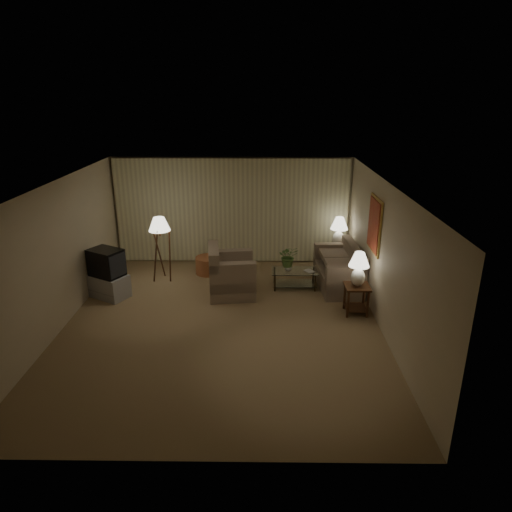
{
  "coord_description": "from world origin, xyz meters",
  "views": [
    {
      "loc": [
        0.75,
        -7.83,
        4.24
      ],
      "look_at": [
        0.64,
        0.6,
        1.16
      ],
      "focal_mm": 32.0,
      "sensor_mm": 36.0,
      "label": 1
    }
  ],
  "objects": [
    {
      "name": "side_table_far",
      "position": [
        2.65,
        2.9,
        0.4
      ],
      "size": [
        0.5,
        0.42,
        0.6
      ],
      "color": "#331D0D",
      "rests_on": "ground"
    },
    {
      "name": "side_table_near",
      "position": [
        2.65,
        0.46,
        0.4
      ],
      "size": [
        0.49,
        0.49,
        0.6
      ],
      "color": "#331D0D",
      "rests_on": "ground"
    },
    {
      "name": "floor_lamp",
      "position": [
        -1.58,
        2.13,
        0.8
      ],
      "size": [
        0.5,
        0.5,
        1.53
      ],
      "color": "#331D0D",
      "rests_on": "ground"
    },
    {
      "name": "book",
      "position": [
        1.75,
        1.61,
        0.42
      ],
      "size": [
        0.27,
        0.29,
        0.02
      ],
      "primitive_type": "imported",
      "rotation": [
        0.0,
        0.0,
        0.57
      ],
      "color": "olive",
      "rests_on": "coffee_table"
    },
    {
      "name": "coffee_table",
      "position": [
        1.5,
        1.71,
        0.28
      ],
      "size": [
        1.03,
        0.56,
        0.41
      ],
      "color": "silver",
      "rests_on": "ground"
    },
    {
      "name": "room_shell",
      "position": [
        0.02,
        1.51,
        1.75
      ],
      "size": [
        6.04,
        7.02,
        2.72
      ],
      "color": "#C3B696",
      "rests_on": "ground"
    },
    {
      "name": "crt_tv",
      "position": [
        -2.55,
        1.18,
        0.79
      ],
      "size": [
        1.09,
        1.07,
        0.58
      ],
      "primitive_type": "cube",
      "rotation": [
        0.0,
        0.0,
        -0.51
      ],
      "color": "black",
      "rests_on": "tv_cabinet"
    },
    {
      "name": "table_lamp_far",
      "position": [
        2.65,
        2.9,
        1.04
      ],
      "size": [
        0.43,
        0.43,
        0.74
      ],
      "color": "white",
      "rests_on": "side_table_far"
    },
    {
      "name": "table_lamp_near",
      "position": [
        2.65,
        0.46,
        1.01
      ],
      "size": [
        0.41,
        0.41,
        0.7
      ],
      "color": "white",
      "rests_on": "side_table_near"
    },
    {
      "name": "armchair",
      "position": [
        0.11,
        1.35,
        0.43
      ],
      "size": [
        1.26,
        1.22,
        0.87
      ],
      "rotation": [
        0.0,
        0.0,
        1.69
      ],
      "color": "gray",
      "rests_on": "ground"
    },
    {
      "name": "vase",
      "position": [
        1.35,
        1.71,
        0.5
      ],
      "size": [
        0.19,
        0.19,
        0.17
      ],
      "primitive_type": "imported",
      "rotation": [
        0.0,
        0.0,
        0.17
      ],
      "color": "white",
      "rests_on": "coffee_table"
    },
    {
      "name": "flowers",
      "position": [
        1.35,
        1.71,
        0.83
      ],
      "size": [
        0.47,
        0.42,
        0.48
      ],
      "primitive_type": "imported",
      "rotation": [
        0.0,
        0.0,
        0.1
      ],
      "color": "#547D37",
      "rests_on": "vase"
    },
    {
      "name": "ottoman",
      "position": [
        -0.55,
        2.56,
        0.21
      ],
      "size": [
        0.67,
        0.67,
        0.41
      ],
      "primitive_type": "cylinder",
      "rotation": [
        0.0,
        0.0,
        -0.1
      ],
      "color": "#A46437",
      "rests_on": "ground"
    },
    {
      "name": "tv_cabinet",
      "position": [
        -2.55,
        1.18,
        0.25
      ],
      "size": [
        1.26,
        1.21,
        0.5
      ],
      "primitive_type": "cube",
      "rotation": [
        0.0,
        0.0,
        -0.51
      ],
      "color": "#9C9C9E",
      "rests_on": "ground"
    },
    {
      "name": "sofa",
      "position": [
        2.5,
        1.81,
        0.38
      ],
      "size": [
        1.81,
        1.04,
        0.76
      ],
      "rotation": [
        0.0,
        0.0,
        -1.52
      ],
      "color": "gray",
      "rests_on": "ground"
    },
    {
      "name": "ground",
      "position": [
        0.0,
        0.0,
        0.0
      ],
      "size": [
        7.0,
        7.0,
        0.0
      ],
      "primitive_type": "plane",
      "color": "olive",
      "rests_on": "ground"
    }
  ]
}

